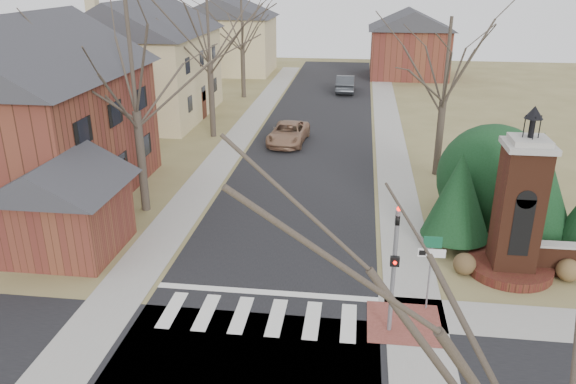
# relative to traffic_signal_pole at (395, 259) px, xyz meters

# --- Properties ---
(ground) EXTENTS (120.00, 120.00, 0.00)m
(ground) POSITION_rel_traffic_signal_pole_xyz_m (-4.30, -0.57, -2.59)
(ground) COLOR brown
(ground) RESTS_ON ground
(main_street) EXTENTS (8.00, 70.00, 0.01)m
(main_street) POSITION_rel_traffic_signal_pole_xyz_m (-4.30, 21.43, -2.58)
(main_street) COLOR black
(main_street) RESTS_ON ground
(crosswalk_zone) EXTENTS (8.00, 2.20, 0.02)m
(crosswalk_zone) POSITION_rel_traffic_signal_pole_xyz_m (-4.30, 0.23, -2.58)
(crosswalk_zone) COLOR silver
(crosswalk_zone) RESTS_ON ground
(stop_bar) EXTENTS (8.00, 0.35, 0.02)m
(stop_bar) POSITION_rel_traffic_signal_pole_xyz_m (-4.30, 1.73, -2.58)
(stop_bar) COLOR silver
(stop_bar) RESTS_ON ground
(sidewalk_right_main) EXTENTS (2.00, 60.00, 0.02)m
(sidewalk_right_main) POSITION_rel_traffic_signal_pole_xyz_m (0.90, 21.43, -2.58)
(sidewalk_right_main) COLOR gray
(sidewalk_right_main) RESTS_ON ground
(sidewalk_left) EXTENTS (2.00, 60.00, 0.02)m
(sidewalk_left) POSITION_rel_traffic_signal_pole_xyz_m (-9.50, 21.43, -2.58)
(sidewalk_left) COLOR gray
(sidewalk_left) RESTS_ON ground
(curb_apron) EXTENTS (2.40, 2.40, 0.02)m
(curb_apron) POSITION_rel_traffic_signal_pole_xyz_m (0.50, 0.43, -2.57)
(curb_apron) COLOR brown
(curb_apron) RESTS_ON ground
(traffic_signal_pole) EXTENTS (0.28, 0.41, 4.50)m
(traffic_signal_pole) POSITION_rel_traffic_signal_pole_xyz_m (0.00, 0.00, 0.00)
(traffic_signal_pole) COLOR slate
(traffic_signal_pole) RESTS_ON ground
(sign_post) EXTENTS (0.90, 0.07, 2.75)m
(sign_post) POSITION_rel_traffic_signal_pole_xyz_m (1.29, 1.41, -0.64)
(sign_post) COLOR slate
(sign_post) RESTS_ON ground
(brick_gate_monument) EXTENTS (3.20, 3.20, 6.47)m
(brick_gate_monument) POSITION_rel_traffic_signal_pole_xyz_m (4.70, 4.42, -0.42)
(brick_gate_monument) COLOR #4D2516
(brick_gate_monument) RESTS_ON ground
(house_brick_left) EXTENTS (9.80, 11.80, 9.42)m
(house_brick_left) POSITION_rel_traffic_signal_pole_xyz_m (-17.31, 9.42, 2.07)
(house_brick_left) COLOR brown
(house_brick_left) RESTS_ON ground
(house_stucco_left) EXTENTS (9.80, 12.80, 9.28)m
(house_stucco_left) POSITION_rel_traffic_signal_pole_xyz_m (-17.80, 26.42, 2.01)
(house_stucco_left) COLOR tan
(house_stucco_left) RESTS_ON ground
(garage_left) EXTENTS (4.80, 4.80, 4.29)m
(garage_left) POSITION_rel_traffic_signal_pole_xyz_m (-12.82, 3.92, -0.35)
(garage_left) COLOR brown
(garage_left) RESTS_ON ground
(house_distant_left) EXTENTS (10.80, 8.80, 8.53)m
(house_distant_left) POSITION_rel_traffic_signal_pole_xyz_m (-16.31, 47.42, 1.66)
(house_distant_left) COLOR tan
(house_distant_left) RESTS_ON ground
(house_distant_right) EXTENTS (8.80, 8.80, 7.30)m
(house_distant_right) POSITION_rel_traffic_signal_pole_xyz_m (3.69, 47.42, 1.06)
(house_distant_right) COLOR brown
(house_distant_right) RESTS_ON ground
(evergreen_near) EXTENTS (2.80, 2.80, 4.10)m
(evergreen_near) POSITION_rel_traffic_signal_pole_xyz_m (2.90, 6.43, -0.29)
(evergreen_near) COLOR #473D33
(evergreen_near) RESTS_ON ground
(evergreen_mid) EXTENTS (3.40, 3.40, 4.70)m
(evergreen_mid) POSITION_rel_traffic_signal_pole_xyz_m (6.20, 7.63, 0.01)
(evergreen_mid) COLOR #473D33
(evergreen_mid) RESTS_ON ground
(evergreen_mass) EXTENTS (4.80, 4.80, 4.80)m
(evergreen_mass) POSITION_rel_traffic_signal_pole_xyz_m (4.70, 8.93, -0.19)
(evergreen_mass) COLOR black
(evergreen_mass) RESTS_ON ground
(bare_tree_0) EXTENTS (8.05, 8.05, 11.15)m
(bare_tree_0) POSITION_rel_traffic_signal_pole_xyz_m (-11.30, 8.43, 5.11)
(bare_tree_0) COLOR #473D33
(bare_tree_0) RESTS_ON ground
(bare_tree_1) EXTENTS (8.40, 8.40, 11.64)m
(bare_tree_1) POSITION_rel_traffic_signal_pole_xyz_m (-11.30, 21.43, 5.44)
(bare_tree_1) COLOR #473D33
(bare_tree_1) RESTS_ON ground
(bare_tree_2) EXTENTS (7.35, 7.35, 10.19)m
(bare_tree_2) POSITION_rel_traffic_signal_pole_xyz_m (-11.80, 34.43, 4.44)
(bare_tree_2) COLOR #473D33
(bare_tree_2) RESTS_ON ground
(bare_tree_3) EXTENTS (7.00, 7.00, 9.70)m
(bare_tree_3) POSITION_rel_traffic_signal_pole_xyz_m (3.20, 15.43, 4.10)
(bare_tree_3) COLOR #473D33
(bare_tree_3) RESTS_ON ground
(pickup_truck) EXTENTS (2.61, 5.06, 1.37)m
(pickup_truck) POSITION_rel_traffic_signal_pole_xyz_m (-5.90, 20.39, -1.90)
(pickup_truck) COLOR #926A50
(pickup_truck) RESTS_ON ground
(distant_car) EXTENTS (1.70, 4.83, 1.59)m
(distant_car) POSITION_rel_traffic_signal_pole_xyz_m (-2.70, 37.88, -1.79)
(distant_car) COLOR #363A3F
(distant_car) RESTS_ON ground
(dry_shrub_left) EXTENTS (0.85, 0.85, 0.85)m
(dry_shrub_left) POSITION_rel_traffic_signal_pole_xyz_m (2.96, 4.03, -2.16)
(dry_shrub_left) COLOR brown
(dry_shrub_left) RESTS_ON ground
(dry_shrub_right) EXTENTS (0.86, 0.86, 0.86)m
(dry_shrub_right) POSITION_rel_traffic_signal_pole_xyz_m (6.70, 4.03, -2.15)
(dry_shrub_right) COLOR brown
(dry_shrub_right) RESTS_ON ground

